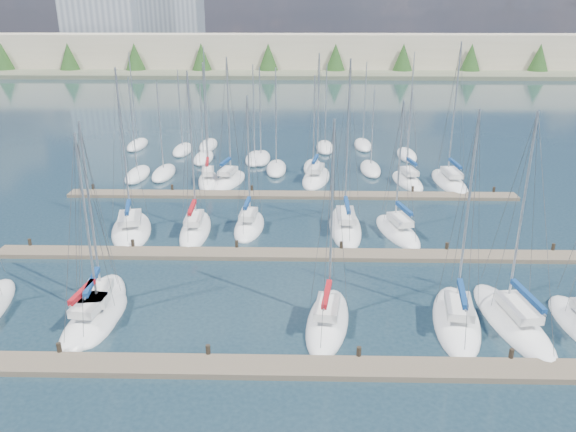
{
  "coord_description": "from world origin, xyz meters",
  "views": [
    {
      "loc": [
        0.83,
        -22.33,
        17.77
      ],
      "look_at": [
        0.0,
        14.0,
        4.0
      ],
      "focal_mm": 35.0,
      "sensor_mm": 36.0,
      "label": 1
    }
  ],
  "objects_px": {
    "sailboat_o": "(229,181)",
    "sailboat_e": "(456,320)",
    "sailboat_i": "(195,229)",
    "sailboat_r": "(449,182)",
    "sailboat_b": "(100,307)",
    "sailboat_d": "(328,321)",
    "sailboat_p": "(316,178)",
    "sailboat_j": "(249,226)",
    "sailboat_c": "(95,319)",
    "sailboat_l": "(397,231)",
    "sailboat_h": "(131,229)",
    "sailboat_k": "(345,226)",
    "sailboat_f": "(512,321)",
    "sailboat_n": "(209,181)",
    "sailboat_q": "(407,181)"
  },
  "relations": [
    {
      "from": "sailboat_h",
      "to": "sailboat_k",
      "type": "xyz_separation_m",
      "value": [
        17.87,
        1.12,
        0.01
      ]
    },
    {
      "from": "sailboat_e",
      "to": "sailboat_p",
      "type": "bearing_deg",
      "value": 113.92
    },
    {
      "from": "sailboat_p",
      "to": "sailboat_h",
      "type": "height_order",
      "value": "sailboat_h"
    },
    {
      "from": "sailboat_f",
      "to": "sailboat_d",
      "type": "height_order",
      "value": "sailboat_f"
    },
    {
      "from": "sailboat_r",
      "to": "sailboat_b",
      "type": "bearing_deg",
      "value": -139.79
    },
    {
      "from": "sailboat_j",
      "to": "sailboat_c",
      "type": "xyz_separation_m",
      "value": [
        -7.9,
        -15.22,
        -0.0
      ]
    },
    {
      "from": "sailboat_q",
      "to": "sailboat_b",
      "type": "bearing_deg",
      "value": -140.68
    },
    {
      "from": "sailboat_q",
      "to": "sailboat_r",
      "type": "bearing_deg",
      "value": -12.51
    },
    {
      "from": "sailboat_d",
      "to": "sailboat_l",
      "type": "distance_m",
      "value": 15.53
    },
    {
      "from": "sailboat_c",
      "to": "sailboat_q",
      "type": "height_order",
      "value": "sailboat_c"
    },
    {
      "from": "sailboat_k",
      "to": "sailboat_i",
      "type": "distance_m",
      "value": 12.56
    },
    {
      "from": "sailboat_f",
      "to": "sailboat_k",
      "type": "bearing_deg",
      "value": 113.68
    },
    {
      "from": "sailboat_r",
      "to": "sailboat_k",
      "type": "distance_m",
      "value": 17.5
    },
    {
      "from": "sailboat_r",
      "to": "sailboat_k",
      "type": "xyz_separation_m",
      "value": [
        -11.91,
        -12.82,
        -0.0
      ]
    },
    {
      "from": "sailboat_o",
      "to": "sailboat_e",
      "type": "distance_m",
      "value": 32.4
    },
    {
      "from": "sailboat_d",
      "to": "sailboat_e",
      "type": "relative_size",
      "value": 0.96
    },
    {
      "from": "sailboat_j",
      "to": "sailboat_b",
      "type": "relative_size",
      "value": 0.95
    },
    {
      "from": "sailboat_r",
      "to": "sailboat_e",
      "type": "relative_size",
      "value": 1.13
    },
    {
      "from": "sailboat_d",
      "to": "sailboat_o",
      "type": "bearing_deg",
      "value": 116.76
    },
    {
      "from": "sailboat_f",
      "to": "sailboat_c",
      "type": "distance_m",
      "value": 24.81
    },
    {
      "from": "sailboat_k",
      "to": "sailboat_j",
      "type": "bearing_deg",
      "value": -178.76
    },
    {
      "from": "sailboat_p",
      "to": "sailboat_i",
      "type": "bearing_deg",
      "value": -115.02
    },
    {
      "from": "sailboat_f",
      "to": "sailboat_o",
      "type": "distance_m",
      "value": 34.27
    },
    {
      "from": "sailboat_i",
      "to": "sailboat_j",
      "type": "bearing_deg",
      "value": 9.46
    },
    {
      "from": "sailboat_p",
      "to": "sailboat_o",
      "type": "distance_m",
      "value": 9.36
    },
    {
      "from": "sailboat_f",
      "to": "sailboat_j",
      "type": "bearing_deg",
      "value": 131.97
    },
    {
      "from": "sailboat_e",
      "to": "sailboat_l",
      "type": "height_order",
      "value": "sailboat_e"
    },
    {
      "from": "sailboat_f",
      "to": "sailboat_b",
      "type": "distance_m",
      "value": 24.99
    },
    {
      "from": "sailboat_f",
      "to": "sailboat_n",
      "type": "relative_size",
      "value": 1.01
    },
    {
      "from": "sailboat_d",
      "to": "sailboat_e",
      "type": "xyz_separation_m",
      "value": [
        7.66,
        0.3,
        -0.0
      ]
    },
    {
      "from": "sailboat_p",
      "to": "sailboat_f",
      "type": "distance_m",
      "value": 31.0
    },
    {
      "from": "sailboat_i",
      "to": "sailboat_d",
      "type": "bearing_deg",
      "value": -56.2
    },
    {
      "from": "sailboat_r",
      "to": "sailboat_p",
      "type": "bearing_deg",
      "value": 171.59
    },
    {
      "from": "sailboat_d",
      "to": "sailboat_k",
      "type": "height_order",
      "value": "sailboat_k"
    },
    {
      "from": "sailboat_r",
      "to": "sailboat_o",
      "type": "height_order",
      "value": "sailboat_r"
    },
    {
      "from": "sailboat_j",
      "to": "sailboat_c",
      "type": "relative_size",
      "value": 0.98
    },
    {
      "from": "sailboat_r",
      "to": "sailboat_d",
      "type": "bearing_deg",
      "value": -119.98
    },
    {
      "from": "sailboat_r",
      "to": "sailboat_k",
      "type": "relative_size",
      "value": 1.04
    },
    {
      "from": "sailboat_i",
      "to": "sailboat_e",
      "type": "bearing_deg",
      "value": -39.97
    },
    {
      "from": "sailboat_e",
      "to": "sailboat_k",
      "type": "bearing_deg",
      "value": 119.49
    },
    {
      "from": "sailboat_h",
      "to": "sailboat_q",
      "type": "distance_m",
      "value": 29.11
    },
    {
      "from": "sailboat_p",
      "to": "sailboat_i",
      "type": "distance_m",
      "value": 18.36
    },
    {
      "from": "sailboat_j",
      "to": "sailboat_b",
      "type": "bearing_deg",
      "value": -117.09
    },
    {
      "from": "sailboat_h",
      "to": "sailboat_k",
      "type": "bearing_deg",
      "value": -9.33
    },
    {
      "from": "sailboat_p",
      "to": "sailboat_b",
      "type": "distance_m",
      "value": 31.29
    },
    {
      "from": "sailboat_h",
      "to": "sailboat_c",
      "type": "xyz_separation_m",
      "value": [
        1.86,
        -14.23,
        0.01
      ]
    },
    {
      "from": "sailboat_d",
      "to": "sailboat_n",
      "type": "xyz_separation_m",
      "value": [
        -11.43,
        27.88,
        0.01
      ]
    },
    {
      "from": "sailboat_r",
      "to": "sailboat_e",
      "type": "xyz_separation_m",
      "value": [
        -6.39,
        -27.73,
        -0.0
      ]
    },
    {
      "from": "sailboat_b",
      "to": "sailboat_q",
      "type": "bearing_deg",
      "value": 40.76
    },
    {
      "from": "sailboat_f",
      "to": "sailboat_i",
      "type": "height_order",
      "value": "sailboat_i"
    }
  ]
}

